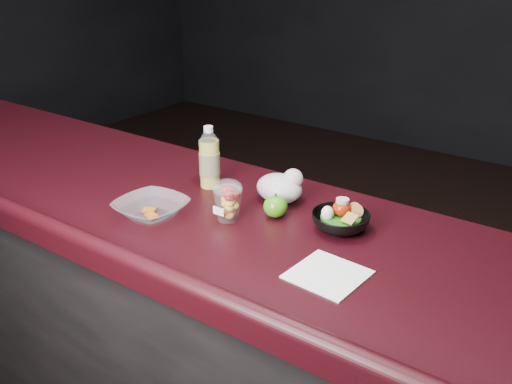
% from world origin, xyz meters
% --- Properties ---
extents(counter, '(4.06, 0.71, 1.02)m').
position_xyz_m(counter, '(0.00, 0.30, 0.51)').
color(counter, black).
rests_on(counter, ground).
extents(lemonade_bottle, '(0.06, 0.06, 0.19)m').
position_xyz_m(lemonade_bottle, '(-0.11, 0.43, 1.10)').
color(lemonade_bottle, gold).
rests_on(lemonade_bottle, counter).
extents(fruit_cup, '(0.08, 0.08, 0.12)m').
position_xyz_m(fruit_cup, '(0.08, 0.28, 1.08)').
color(fruit_cup, white).
rests_on(fruit_cup, counter).
extents(green_apple, '(0.07, 0.07, 0.07)m').
position_xyz_m(green_apple, '(0.18, 0.37, 1.05)').
color(green_apple, '#36770D').
rests_on(green_apple, counter).
extents(plastic_bag, '(0.14, 0.12, 0.10)m').
position_xyz_m(plastic_bag, '(0.13, 0.47, 1.07)').
color(plastic_bag, silver).
rests_on(plastic_bag, counter).
extents(snack_bowl, '(0.20, 0.20, 0.08)m').
position_xyz_m(snack_bowl, '(0.36, 0.41, 1.05)').
color(snack_bowl, black).
rests_on(snack_bowl, counter).
extents(takeout_bowl, '(0.19, 0.19, 0.05)m').
position_xyz_m(takeout_bowl, '(-0.11, 0.17, 1.04)').
color(takeout_bowl, silver).
rests_on(takeout_bowl, counter).
extents(paper_napkin, '(0.17, 0.17, 0.00)m').
position_xyz_m(paper_napkin, '(0.44, 0.19, 1.02)').
color(paper_napkin, white).
rests_on(paper_napkin, counter).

